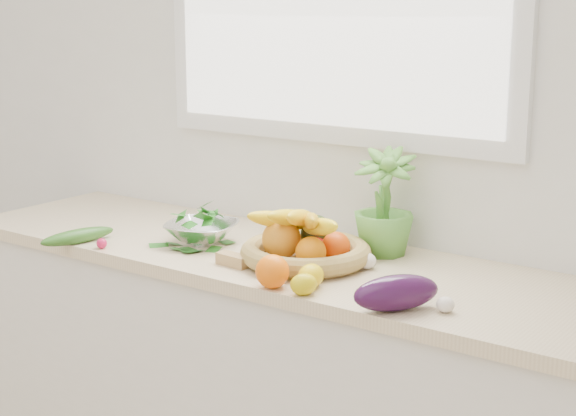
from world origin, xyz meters
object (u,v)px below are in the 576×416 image
Objects in this scene: fruit_basket at (305,245)px; colander_with_spinach at (202,226)px; cucumber at (78,236)px; potted_herb at (384,203)px; eggplant at (396,293)px; apple at (315,248)px.

colander_with_spinach is (-0.38, -0.02, 0.00)m from fruit_basket.
cucumber is 0.96m from potted_herb.
cucumber is at bearing -161.20° from fruit_basket.
fruit_basket is (-0.14, -0.22, -0.10)m from potted_herb.
colander_with_spinach is (-0.79, 0.19, 0.01)m from eggplant.
colander_with_spinach is at bearing 34.78° from cucumber.
fruit_basket is 0.38m from colander_with_spinach.
fruit_basket reaches higher than cucumber.
fruit_basket is at bearing 2.36° from colander_with_spinach.
cucumber is (-1.11, -0.04, -0.02)m from eggplant.
fruit_basket is (0.70, 0.24, 0.03)m from cucumber.
fruit_basket is (-0.41, 0.20, 0.01)m from eggplant.
apple is 0.30× the size of cucumber.
eggplant is 0.89× the size of cucumber.
potted_herb is at bearing 28.56° from cucumber.
potted_herb is (0.84, 0.45, 0.13)m from cucumber.
potted_herb reaches higher than eggplant.
potted_herb reaches higher than colander_with_spinach.
eggplant is 0.51m from potted_herb.
fruit_basket is at bearing 153.80° from eggplant.
potted_herb is (0.13, 0.18, 0.12)m from apple.
eggplant is at bearing -56.61° from potted_herb.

